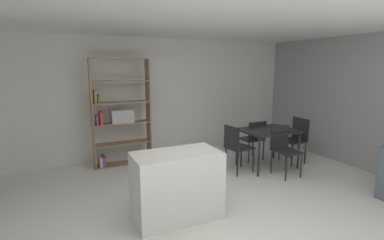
# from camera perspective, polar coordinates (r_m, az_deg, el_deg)

# --- Properties ---
(ground_plane) EXTENTS (9.88, 9.88, 0.00)m
(ground_plane) POSITION_cam_1_polar(r_m,az_deg,el_deg) (3.96, 5.51, -19.62)
(ground_plane) COLOR silver
(ceiling_slab) EXTENTS (7.18, 6.38, 0.06)m
(ceiling_slab) POSITION_cam_1_polar(r_m,az_deg,el_deg) (3.48, 6.35, 21.41)
(ceiling_slab) COLOR white
(ceiling_slab) RESTS_ON ground_plane
(back_partition) EXTENTS (7.18, 0.06, 2.62)m
(back_partition) POSITION_cam_1_polar(r_m,az_deg,el_deg) (6.38, -8.88, 4.36)
(back_partition) COLOR silver
(back_partition) RESTS_ON ground_plane
(kitchen_island) EXTENTS (1.13, 0.61, 0.90)m
(kitchen_island) POSITION_cam_1_polar(r_m,az_deg,el_deg) (3.84, -3.07, -13.06)
(kitchen_island) COLOR silver
(kitchen_island) RESTS_ON ground_plane
(open_bookshelf) EXTENTS (1.15, 0.30, 2.16)m
(open_bookshelf) POSITION_cam_1_polar(r_m,az_deg,el_deg) (5.90, -14.53, 0.91)
(open_bookshelf) COLOR #997551
(open_bookshelf) RESTS_ON ground_plane
(dining_table) EXTENTS (1.10, 0.83, 0.77)m
(dining_table) POSITION_cam_1_polar(r_m,az_deg,el_deg) (5.83, 15.11, -2.66)
(dining_table) COLOR #232328
(dining_table) RESTS_ON ground_plane
(dining_chair_island_side) EXTENTS (0.50, 0.45, 0.92)m
(dining_chair_island_side) POSITION_cam_1_polar(r_m,az_deg,el_deg) (5.40, 8.86, -4.97)
(dining_chair_island_side) COLOR #232328
(dining_chair_island_side) RESTS_ON ground_plane
(dining_chair_far) EXTENTS (0.45, 0.43, 0.87)m
(dining_chair_far) POSITION_cam_1_polar(r_m,az_deg,el_deg) (6.20, 12.42, -3.30)
(dining_chair_far) COLOR #232328
(dining_chair_far) RESTS_ON ground_plane
(dining_chair_window_side) EXTENTS (0.42, 0.46, 0.94)m
(dining_chair_window_side) POSITION_cam_1_polar(r_m,az_deg,el_deg) (6.36, 20.35, -3.02)
(dining_chair_window_side) COLOR #232328
(dining_chair_window_side) RESTS_ON ground_plane
(dining_chair_near) EXTENTS (0.42, 0.46, 0.91)m
(dining_chair_near) POSITION_cam_1_polar(r_m,az_deg,el_deg) (5.55, 17.94, -5.01)
(dining_chair_near) COLOR #232328
(dining_chair_near) RESTS_ON ground_plane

